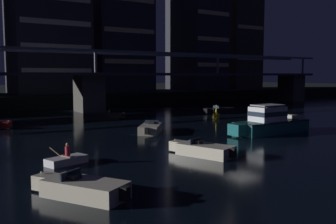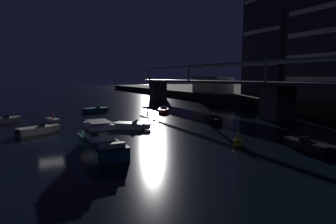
{
  "view_description": "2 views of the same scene",
  "coord_description": "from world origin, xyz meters",
  "px_view_note": "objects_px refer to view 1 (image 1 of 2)",
  "views": [
    {
      "loc": [
        -20.71,
        -22.05,
        5.6
      ],
      "look_at": [
        -0.53,
        10.28,
        1.91
      ],
      "focal_mm": 40.7,
      "sensor_mm": 36.0,
      "label": 1
    },
    {
      "loc": [
        32.12,
        -2.04,
        6.82
      ],
      "look_at": [
        -1.13,
        14.82,
        2.12
      ],
      "focal_mm": 29.88,
      "sensor_mm": 36.0,
      "label": 2
    }
  ],
  "objects_px": {
    "cabin_cruiser_near_left": "(269,122)",
    "speedboat_mid_center": "(220,111)",
    "river_bridge": "(89,82)",
    "tower_east_tall": "(197,28)",
    "speedboat_near_center": "(105,116)",
    "speedboat_far_left": "(81,188)",
    "tower_west_tall": "(47,37)",
    "tower_central": "(116,18)",
    "channel_buoy": "(216,115)",
    "dinghy_with_paddler": "(67,160)",
    "speedboat_far_center": "(151,128)",
    "tower_east_low": "(240,13)",
    "speedboat_mid_right": "(203,150)"
  },
  "relations": [
    {
      "from": "channel_buoy",
      "to": "dinghy_with_paddler",
      "type": "distance_m",
      "value": 28.87
    },
    {
      "from": "speedboat_far_center",
      "to": "channel_buoy",
      "type": "height_order",
      "value": "channel_buoy"
    },
    {
      "from": "tower_west_tall",
      "to": "tower_east_tall",
      "type": "bearing_deg",
      "value": 2.32
    },
    {
      "from": "tower_west_tall",
      "to": "speedboat_mid_center",
      "type": "distance_m",
      "value": 36.76
    },
    {
      "from": "cabin_cruiser_near_left",
      "to": "speedboat_far_center",
      "type": "height_order",
      "value": "cabin_cruiser_near_left"
    },
    {
      "from": "river_bridge",
      "to": "tower_central",
      "type": "distance_m",
      "value": 28.02
    },
    {
      "from": "channel_buoy",
      "to": "dinghy_with_paddler",
      "type": "bearing_deg",
      "value": -148.14
    },
    {
      "from": "speedboat_near_center",
      "to": "tower_east_tall",
      "type": "bearing_deg",
      "value": 39.51
    },
    {
      "from": "tower_east_low",
      "to": "speedboat_far_left",
      "type": "height_order",
      "value": "tower_east_low"
    },
    {
      "from": "tower_central",
      "to": "tower_east_tall",
      "type": "relative_size",
      "value": 1.07
    },
    {
      "from": "river_bridge",
      "to": "tower_east_low",
      "type": "relative_size",
      "value": 2.46
    },
    {
      "from": "river_bridge",
      "to": "dinghy_with_paddler",
      "type": "bearing_deg",
      "value": -112.63
    },
    {
      "from": "speedboat_far_left",
      "to": "speedboat_far_center",
      "type": "height_order",
      "value": "same"
    },
    {
      "from": "tower_east_low",
      "to": "tower_east_tall",
      "type": "bearing_deg",
      "value": -172.14
    },
    {
      "from": "dinghy_with_paddler",
      "to": "speedboat_mid_center",
      "type": "bearing_deg",
      "value": 34.55
    },
    {
      "from": "speedboat_mid_center",
      "to": "tower_east_low",
      "type": "bearing_deg",
      "value": 44.39
    },
    {
      "from": "tower_central",
      "to": "channel_buoy",
      "type": "distance_m",
      "value": 41.83
    },
    {
      "from": "speedboat_mid_center",
      "to": "speedboat_far_left",
      "type": "height_order",
      "value": "same"
    },
    {
      "from": "speedboat_far_center",
      "to": "dinghy_with_paddler",
      "type": "relative_size",
      "value": 1.65
    },
    {
      "from": "tower_central",
      "to": "tower_east_low",
      "type": "bearing_deg",
      "value": 0.88
    },
    {
      "from": "speedboat_near_center",
      "to": "speedboat_mid_center",
      "type": "distance_m",
      "value": 17.55
    },
    {
      "from": "tower_west_tall",
      "to": "tower_central",
      "type": "xyz_separation_m",
      "value": [
        15.44,
        3.06,
        4.97
      ]
    },
    {
      "from": "tower_west_tall",
      "to": "speedboat_mid_center",
      "type": "bearing_deg",
      "value": -60.68
    },
    {
      "from": "speedboat_mid_center",
      "to": "speedboat_mid_right",
      "type": "bearing_deg",
      "value": -131.88
    },
    {
      "from": "river_bridge",
      "to": "tower_central",
      "type": "height_order",
      "value": "tower_central"
    },
    {
      "from": "speedboat_far_left",
      "to": "speedboat_far_center",
      "type": "distance_m",
      "value": 19.9
    },
    {
      "from": "river_bridge",
      "to": "cabin_cruiser_near_left",
      "type": "height_order",
      "value": "river_bridge"
    },
    {
      "from": "tower_west_tall",
      "to": "dinghy_with_paddler",
      "type": "bearing_deg",
      "value": -103.53
    },
    {
      "from": "tower_east_tall",
      "to": "speedboat_far_center",
      "type": "bearing_deg",
      "value": -130.71
    },
    {
      "from": "tower_east_tall",
      "to": "tower_central",
      "type": "bearing_deg",
      "value": 175.5
    },
    {
      "from": "speedboat_mid_right",
      "to": "speedboat_far_left",
      "type": "height_order",
      "value": "same"
    },
    {
      "from": "speedboat_near_center",
      "to": "speedboat_far_left",
      "type": "height_order",
      "value": "same"
    },
    {
      "from": "tower_east_low",
      "to": "dinghy_with_paddler",
      "type": "bearing_deg",
      "value": -139.76
    },
    {
      "from": "tower_west_tall",
      "to": "channel_buoy",
      "type": "height_order",
      "value": "tower_west_tall"
    },
    {
      "from": "cabin_cruiser_near_left",
      "to": "speedboat_mid_center",
      "type": "relative_size",
      "value": 1.76
    },
    {
      "from": "tower_west_tall",
      "to": "river_bridge",
      "type": "bearing_deg",
      "value": -84.79
    },
    {
      "from": "river_bridge",
      "to": "dinghy_with_paddler",
      "type": "distance_m",
      "value": 35.74
    },
    {
      "from": "tower_east_tall",
      "to": "cabin_cruiser_near_left",
      "type": "bearing_deg",
      "value": -118.99
    },
    {
      "from": "speedboat_far_left",
      "to": "dinghy_with_paddler",
      "type": "distance_m",
      "value": 6.93
    },
    {
      "from": "speedboat_near_center",
      "to": "speedboat_mid_center",
      "type": "height_order",
      "value": "same"
    },
    {
      "from": "river_bridge",
      "to": "speedboat_mid_right",
      "type": "bearing_deg",
      "value": -97.73
    },
    {
      "from": "tower_west_tall",
      "to": "speedboat_far_left",
      "type": "bearing_deg",
      "value": -103.3
    },
    {
      "from": "river_bridge",
      "to": "tower_east_tall",
      "type": "relative_size",
      "value": 3.32
    },
    {
      "from": "river_bridge",
      "to": "speedboat_mid_center",
      "type": "relative_size",
      "value": 18.81
    },
    {
      "from": "speedboat_mid_center",
      "to": "river_bridge",
      "type": "bearing_deg",
      "value": 140.23
    },
    {
      "from": "tower_east_tall",
      "to": "dinghy_with_paddler",
      "type": "bearing_deg",
      "value": -132.86
    },
    {
      "from": "tower_central",
      "to": "speedboat_mid_right",
      "type": "xyz_separation_m",
      "value": [
        -18.63,
        -55.69,
        -17.37
      ]
    },
    {
      "from": "cabin_cruiser_near_left",
      "to": "speedboat_far_center",
      "type": "distance_m",
      "value": 11.53
    },
    {
      "from": "speedboat_far_center",
      "to": "speedboat_near_center",
      "type": "bearing_deg",
      "value": 87.75
    },
    {
      "from": "tower_east_tall",
      "to": "channel_buoy",
      "type": "xyz_separation_m",
      "value": [
        -23.36,
        -36.35,
        -16.32
      ]
    }
  ]
}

